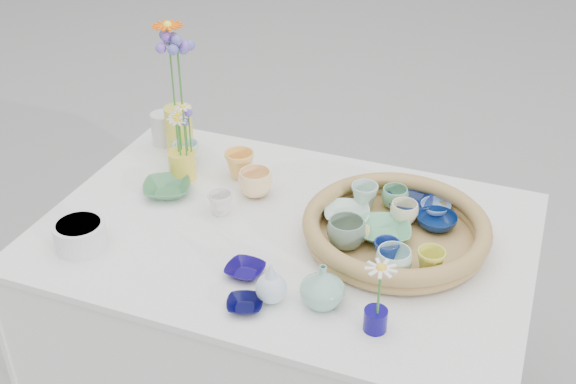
% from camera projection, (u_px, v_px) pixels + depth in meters
% --- Properties ---
extents(wicker_tray, '(0.47, 0.47, 0.08)m').
position_uv_depth(wicker_tray, '(396.00, 230.00, 1.82)').
color(wicker_tray, olive).
rests_on(wicker_tray, display_table).
extents(tray_ceramic_0, '(0.14, 0.14, 0.03)m').
position_uv_depth(tray_ceramic_0, '(410.00, 201.00, 1.94)').
color(tray_ceramic_0, '#0F1D53').
rests_on(tray_ceramic_0, wicker_tray).
extents(tray_ceramic_1, '(0.11, 0.11, 0.03)m').
position_uv_depth(tray_ceramic_1, '(437.00, 221.00, 1.85)').
color(tray_ceramic_1, '#081C4B').
rests_on(tray_ceramic_1, wicker_tray).
extents(tray_ceramic_2, '(0.09, 0.09, 0.06)m').
position_uv_depth(tray_ceramic_2, '(431.00, 262.00, 1.68)').
color(tray_ceramic_2, gold).
rests_on(tray_ceramic_2, wicker_tray).
extents(tray_ceramic_3, '(0.17, 0.17, 0.03)m').
position_uv_depth(tray_ceramic_3, '(384.00, 231.00, 1.82)').
color(tray_ceramic_3, '#59A373').
rests_on(tray_ceramic_3, wicker_tray).
extents(tray_ceramic_4, '(0.10, 0.10, 0.08)m').
position_uv_depth(tray_ceramic_4, '(346.00, 233.00, 1.77)').
color(tray_ceramic_4, slate).
rests_on(tray_ceramic_4, wicker_tray).
extents(tray_ceramic_5, '(0.14, 0.14, 0.03)m').
position_uv_depth(tray_ceramic_5, '(347.00, 215.00, 1.88)').
color(tray_ceramic_5, '#B2D3C5').
rests_on(tray_ceramic_5, wicker_tray).
extents(tray_ceramic_6, '(0.08, 0.08, 0.07)m').
position_uv_depth(tray_ceramic_6, '(364.00, 196.00, 1.93)').
color(tray_ceramic_6, '#A7C8B7').
rests_on(tray_ceramic_6, wicker_tray).
extents(tray_ceramic_7, '(0.09, 0.09, 0.06)m').
position_uv_depth(tray_ceramic_7, '(404.00, 213.00, 1.87)').
color(tray_ceramic_7, beige).
rests_on(tray_ceramic_7, wicker_tray).
extents(tray_ceramic_8, '(0.10, 0.10, 0.03)m').
position_uv_depth(tray_ceramic_8, '(436.00, 208.00, 1.92)').
color(tray_ceramic_8, '#8BB8FE').
rests_on(tray_ceramic_8, wicker_tray).
extents(tray_ceramic_9, '(0.08, 0.08, 0.06)m').
position_uv_depth(tray_ceramic_9, '(386.00, 252.00, 1.72)').
color(tray_ceramic_9, navy).
rests_on(tray_ceramic_9, wicker_tray).
extents(tray_ceramic_10, '(0.10, 0.10, 0.02)m').
position_uv_depth(tray_ceramic_10, '(350.00, 235.00, 1.81)').
color(tray_ceramic_10, '#FFC772').
rests_on(tray_ceramic_10, wicker_tray).
extents(tray_ceramic_11, '(0.09, 0.09, 0.07)m').
position_uv_depth(tray_ceramic_11, '(393.00, 262.00, 1.68)').
color(tray_ceramic_11, silver).
rests_on(tray_ceramic_11, wicker_tray).
extents(tray_ceramic_12, '(0.09, 0.09, 0.06)m').
position_uv_depth(tray_ceramic_12, '(395.00, 198.00, 1.93)').
color(tray_ceramic_12, '#69AA79').
rests_on(tray_ceramic_12, wicker_tray).
extents(loose_ceramic_0, '(0.10, 0.10, 0.08)m').
position_uv_depth(loose_ceramic_0, '(240.00, 165.00, 2.09)').
color(loose_ceramic_0, '#F8B957').
rests_on(loose_ceramic_0, display_table).
extents(loose_ceramic_1, '(0.10, 0.10, 0.08)m').
position_uv_depth(loose_ceramic_1, '(255.00, 183.00, 2.01)').
color(loose_ceramic_1, '#FFCF8E').
rests_on(loose_ceramic_1, display_table).
extents(loose_ceramic_2, '(0.18, 0.18, 0.03)m').
position_uv_depth(loose_ceramic_2, '(167.00, 189.00, 2.02)').
color(loose_ceramic_2, '#3D7B4C').
rests_on(loose_ceramic_2, display_table).
extents(loose_ceramic_3, '(0.08, 0.08, 0.06)m').
position_uv_depth(loose_ceramic_3, '(220.00, 203.00, 1.93)').
color(loose_ceramic_3, silver).
rests_on(loose_ceramic_3, display_table).
extents(loose_ceramic_4, '(0.10, 0.10, 0.02)m').
position_uv_depth(loose_ceramic_4, '(245.00, 270.00, 1.72)').
color(loose_ceramic_4, '#0F0653').
rests_on(loose_ceramic_4, display_table).
extents(loose_ceramic_5, '(0.10, 0.10, 0.07)m').
position_uv_depth(loose_ceramic_5, '(186.00, 154.00, 2.15)').
color(loose_ceramic_5, '#A5CFCB').
rests_on(loose_ceramic_5, display_table).
extents(loose_ceramic_6, '(0.10, 0.10, 0.02)m').
position_uv_depth(loose_ceramic_6, '(245.00, 305.00, 1.62)').
color(loose_ceramic_6, black).
rests_on(loose_ceramic_6, display_table).
extents(fluted_bowl, '(0.14, 0.14, 0.07)m').
position_uv_depth(fluted_bowl, '(80.00, 235.00, 1.80)').
color(fluted_bowl, silver).
rests_on(fluted_bowl, display_table).
extents(bud_vase_paleblue, '(0.07, 0.07, 0.11)m').
position_uv_depth(bud_vase_paleblue, '(271.00, 281.00, 1.61)').
color(bud_vase_paleblue, silver).
rests_on(bud_vase_paleblue, display_table).
extents(bud_vase_seafoam, '(0.13, 0.13, 0.11)m').
position_uv_depth(bud_vase_seafoam, '(322.00, 286.00, 1.61)').
color(bud_vase_seafoam, '#7DB39D').
rests_on(bud_vase_seafoam, display_table).
extents(bud_vase_cobalt, '(0.06, 0.06, 0.05)m').
position_uv_depth(bud_vase_cobalt, '(375.00, 320.00, 1.55)').
color(bud_vase_cobalt, '#0E0761').
rests_on(bud_vase_cobalt, display_table).
extents(single_daisy, '(0.08, 0.08, 0.14)m').
position_uv_depth(single_daisy, '(379.00, 291.00, 1.50)').
color(single_daisy, white).
rests_on(single_daisy, bud_vase_cobalt).
extents(tall_vase_yellow, '(0.10, 0.10, 0.16)m').
position_uv_depth(tall_vase_yellow, '(179.00, 131.00, 2.19)').
color(tall_vase_yellow, gold).
rests_on(tall_vase_yellow, display_table).
extents(gerbera, '(0.12, 0.12, 0.27)m').
position_uv_depth(gerbera, '(171.00, 67.00, 2.09)').
color(gerbera, '#FF5B00').
rests_on(gerbera, tall_vase_yellow).
extents(hydrangea, '(0.10, 0.10, 0.28)m').
position_uv_depth(hydrangea, '(180.00, 77.00, 2.10)').
color(hydrangea, '#5859AB').
rests_on(hydrangea, tall_vase_yellow).
extents(white_pitcher, '(0.12, 0.10, 0.10)m').
position_uv_depth(white_pitcher, '(164.00, 129.00, 2.26)').
color(white_pitcher, silver).
rests_on(white_pitcher, display_table).
extents(daisy_cup, '(0.09, 0.09, 0.09)m').
position_uv_depth(daisy_cup, '(182.00, 165.00, 2.08)').
color(daisy_cup, gold).
rests_on(daisy_cup, display_table).
extents(daisy_posy, '(0.09, 0.09, 0.15)m').
position_uv_depth(daisy_posy, '(183.00, 130.00, 2.02)').
color(daisy_posy, silver).
rests_on(daisy_posy, daisy_cup).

